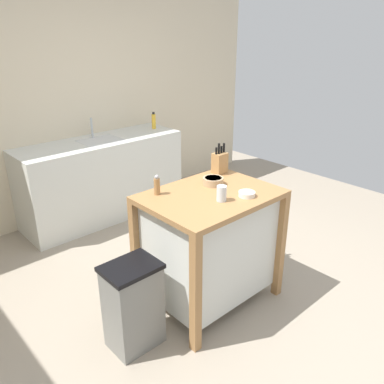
% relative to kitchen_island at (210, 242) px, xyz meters
% --- Properties ---
extents(ground_plane, '(6.50, 6.50, 0.00)m').
position_rel_kitchen_island_xyz_m(ground_plane, '(-0.03, -0.12, -0.51)').
color(ground_plane, gray).
rests_on(ground_plane, ground).
extents(wall_back, '(5.50, 0.10, 2.60)m').
position_rel_kitchen_island_xyz_m(wall_back, '(-0.03, 2.26, 0.79)').
color(wall_back, beige).
rests_on(wall_back, ground).
extents(kitchen_island, '(0.97, 0.72, 0.92)m').
position_rel_kitchen_island_xyz_m(kitchen_island, '(0.00, 0.00, 0.00)').
color(kitchen_island, '#9E7042').
rests_on(kitchen_island, ground).
extents(knife_block, '(0.11, 0.09, 0.25)m').
position_rel_kitchen_island_xyz_m(knife_block, '(0.36, 0.26, 0.50)').
color(knife_block, '#AD7F4C').
rests_on(knife_block, kitchen_island).
extents(bowl_ceramic_wide, '(0.12, 0.12, 0.03)m').
position_rel_kitchen_island_xyz_m(bowl_ceramic_wide, '(0.16, -0.21, 0.43)').
color(bowl_ceramic_wide, silver).
rests_on(bowl_ceramic_wide, kitchen_island).
extents(bowl_stoneware_deep, '(0.16, 0.16, 0.06)m').
position_rel_kitchen_island_xyz_m(bowl_stoneware_deep, '(0.14, 0.11, 0.44)').
color(bowl_stoneware_deep, tan).
rests_on(bowl_stoneware_deep, kitchen_island).
extents(drinking_cup, '(0.07, 0.07, 0.11)m').
position_rel_kitchen_island_xyz_m(drinking_cup, '(-0.04, -0.14, 0.46)').
color(drinking_cup, silver).
rests_on(drinking_cup, kitchen_island).
extents(pepper_grinder, '(0.04, 0.04, 0.15)m').
position_rel_kitchen_island_xyz_m(pepper_grinder, '(-0.29, 0.25, 0.48)').
color(pepper_grinder, '#9E7042').
rests_on(pepper_grinder, kitchen_island).
extents(trash_bin, '(0.36, 0.28, 0.63)m').
position_rel_kitchen_island_xyz_m(trash_bin, '(-0.72, -0.01, -0.20)').
color(trash_bin, slate).
rests_on(trash_bin, ground).
extents(sink_counter, '(1.82, 0.60, 0.90)m').
position_rel_kitchen_island_xyz_m(sink_counter, '(0.19, 1.91, -0.06)').
color(sink_counter, silver).
rests_on(sink_counter, ground).
extents(sink_faucet, '(0.02, 0.02, 0.22)m').
position_rel_kitchen_island_xyz_m(sink_faucet, '(0.19, 2.05, 0.50)').
color(sink_faucet, '#B7BCC1').
rests_on(sink_faucet, sink_counter).
extents(bottle_spray_cleaner, '(0.05, 0.05, 0.20)m').
position_rel_kitchen_island_xyz_m(bottle_spray_cleaner, '(0.95, 1.92, 0.48)').
color(bottle_spray_cleaner, yellow).
rests_on(bottle_spray_cleaner, sink_counter).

